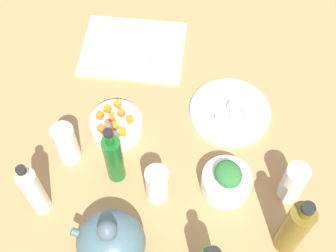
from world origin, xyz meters
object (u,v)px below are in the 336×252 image
Objects in this scene: drinking_glass_0 at (66,144)px; drinking_glass_2 at (293,183)px; bottle_1 at (114,158)px; bowl_carrots at (116,126)px; plate_tofu at (230,112)px; bowl_greens at (226,182)px; teapot at (111,242)px; bottle_0 at (294,228)px; cutting_board at (133,48)px; drinking_glass_1 at (157,185)px; bottle_2 at (34,191)px.

drinking_glass_2 is (-60.32, -0.09, -0.48)cm from drinking_glass_0.
drinking_glass_2 is at bearing -176.10° from bottle_1.
drinking_glass_0 is at bearing 44.94° from bowl_carrots.
plate_tofu is 33.73cm from bowl_carrots.
bowl_greens is 33.78cm from teapot.
bottle_0 is at bearing -166.77° from teapot.
bowl_carrots is 1.15× the size of drinking_glass_2.
bottle_1 is (-5.80, 44.81, 8.89)cm from cutting_board.
bowl_carrots is at bearing -26.06° from bottle_0.
plate_tofu is 1.86× the size of drinking_glass_2.
drinking_glass_0 is (42.09, 22.85, 6.31)cm from plate_tofu.
bottle_2 is at bearing 16.93° from drinking_glass_1.
bottle_2 is (63.18, 2.08, -0.79)cm from bottle_0.
drinking_glass_1 is (-26.15, 6.82, -0.66)cm from drinking_glass_0.
bowl_greens is at bearing 178.15° from drinking_glass_0.
teapot is (23.84, 46.31, 5.81)cm from plate_tofu.
cutting_board is 1.80× the size of teapot.
cutting_board is at bearing -69.84° from drinking_glass_1.
bottle_2 is 30.52cm from drinking_glass_1.
cutting_board is 31.23cm from bowl_carrots.
drinking_glass_2 reaches higher than drinking_glass_1.
bottle_1 is at bearing 3.90° from drinking_glass_2.
drinking_glass_0 is at bearing -52.11° from teapot.
bottle_0 is at bearing 89.91° from drinking_glass_2.
bottle_0 is (-18.20, 36.43, 9.63)cm from plate_tofu.
bottle_0 is (-42.04, -9.88, 3.82)cm from teapot.
drinking_glass_0 is 60.32cm from drinking_glass_2.
cutting_board is at bearing -82.62° from bottle_1.
teapot is 0.83× the size of bottle_2.
bottle_0 is at bearing 167.16° from bottle_1.
bottle_1 is 1.04× the size of bottle_2.
bowl_greens is 0.57× the size of bottle_0.
drinking_glass_1 is at bearing -115.37° from teapot.
plate_tofu is 29.73cm from drinking_glass_2.
drinking_glass_2 is (-18.22, 22.75, 5.84)cm from plate_tofu.
plate_tofu is 24.42cm from bowl_greens.
drinking_glass_1 reaches higher than bowl_carrots.
bowl_carrots is at bearing -76.02° from bottle_1.
bowl_greens reaches higher than plate_tofu.
drinking_glass_2 is at bearing -168.56° from drinking_glass_1.
bottle_1 is at bearing -78.53° from teapot.
drinking_glass_1 reaches higher than plate_tofu.
bowl_carrots is (31.40, 12.17, 2.01)cm from plate_tofu.
teapot is 0.78× the size of bottle_0.
drinking_glass_0 is at bearing -1.85° from bowl_greens.
drinking_glass_1 is 0.97× the size of drinking_glass_2.
cutting_board is at bearing -101.27° from drinking_glass_0.
teapot is 22.74cm from bottle_2.
cutting_board is 1.40× the size of bottle_0.
bottle_1 is (29.50, 1.65, 6.36)cm from bowl_greens.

